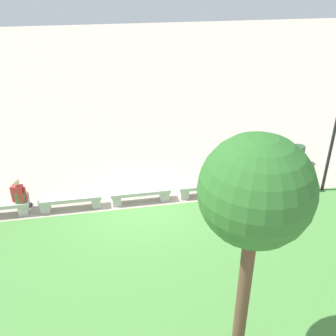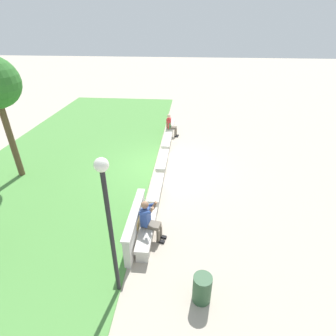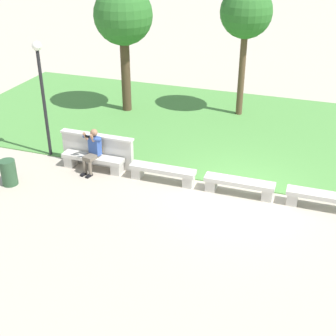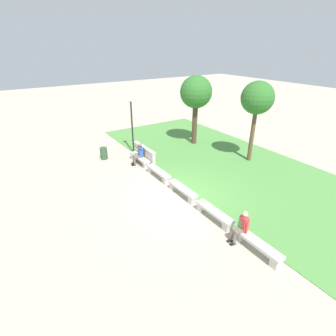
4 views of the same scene
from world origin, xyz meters
The scene contains 15 objects.
ground_plane centered at (0.00, 0.00, 0.00)m, with size 80.00×80.00×0.00m, color #B2A593.
grass_strip centered at (0.00, 4.38, 0.01)m, with size 22.81×8.00×0.03m, color #518E42.
bench_main centered at (-4.44, 0.00, 0.30)m, with size 1.92×0.40×0.45m.
bench_near centered at (-2.22, 0.00, 0.30)m, with size 1.92×0.40×0.45m.
bench_mid centered at (0.00, 0.00, 0.30)m, with size 1.92×0.40×0.45m.
bench_far centered at (2.22, 0.00, 0.30)m, with size 1.92×0.40×0.45m.
bench_end centered at (4.44, 0.00, 0.30)m, with size 1.92×0.40×0.45m.
backrest_wall_with_plaque centered at (-4.44, 0.34, 0.52)m, with size 2.35×0.24×1.01m.
person_photographer centered at (-4.38, -0.08, 0.74)m, with size 0.52×0.77×1.32m.
person_distant centered at (3.70, -0.07, 0.67)m, with size 0.47×0.71×1.26m.
backpack centered at (3.68, 0.03, 0.63)m, with size 0.28×0.24×0.43m.
tree_behind_wall centered at (-5.47, 4.92, 3.58)m, with size 2.16×2.16×4.74m.
tree_left_background centered at (-1.20, 5.92, 3.78)m, with size 1.86×1.86×4.77m.
trash_bin centered at (-6.28, -1.58, 0.38)m, with size 0.44×0.44×0.75m, color #2D5133.
lamp_post centered at (-6.20, 0.43, 2.40)m, with size 0.28×0.28×3.64m.
Camera 4 is at (8.67, -6.39, 6.62)m, focal length 28.00 mm.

